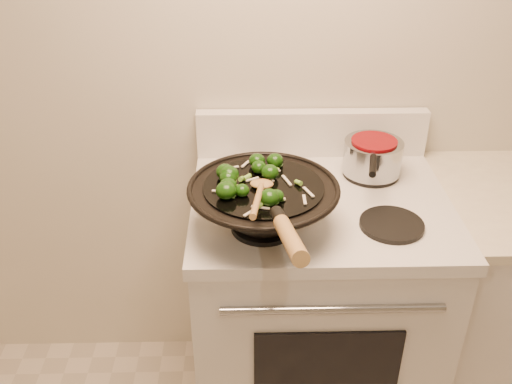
{
  "coord_description": "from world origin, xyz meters",
  "views": [
    {
      "loc": [
        -0.42,
        -0.29,
        1.82
      ],
      "look_at": [
        -0.39,
        1.03,
        1.03
      ],
      "focal_mm": 40.0,
      "sensor_mm": 36.0,
      "label": 1
    }
  ],
  "objects": [
    {
      "name": "wooden_spoon",
      "position": [
        -0.38,
        0.94,
        1.09
      ],
      "size": [
        0.07,
        0.29,
        0.08
      ],
      "color": "olive",
      "rests_on": "wok"
    },
    {
      "name": "wok",
      "position": [
        -0.37,
        1.01,
        1.0
      ],
      "size": [
        0.41,
        0.68,
        0.26
      ],
      "color": "black",
      "rests_on": "stove"
    },
    {
      "name": "stirfry",
      "position": [
        -0.41,
        1.03,
        1.08
      ],
      "size": [
        0.27,
        0.29,
        0.05
      ],
      "color": "#113408",
      "rests_on": "wok"
    },
    {
      "name": "saucepan",
      "position": [
        -0.01,
        1.32,
        0.99
      ],
      "size": [
        0.19,
        0.3,
        0.11
      ],
      "color": "#979A9F",
      "rests_on": "stove"
    },
    {
      "name": "stove",
      "position": [
        -0.19,
        1.17,
        0.47
      ],
      "size": [
        0.78,
        0.67,
        1.08
      ],
      "color": "white",
      "rests_on": "ground"
    }
  ]
}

